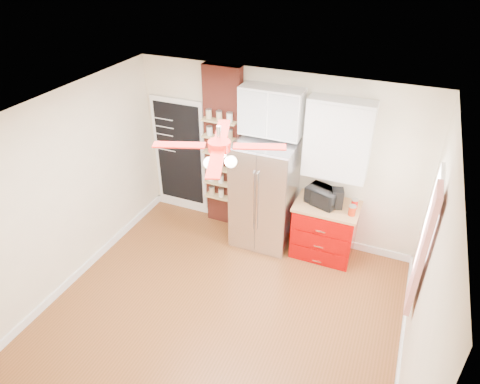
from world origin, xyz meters
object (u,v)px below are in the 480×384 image
at_px(red_cabinet, 324,230).
at_px(toaster_oven, 322,196).
at_px(fridge, 264,195).
at_px(ceiling_fan, 219,146).
at_px(coffee_maker, 337,198).
at_px(pantry_jar_oats, 215,148).
at_px(canister_left, 352,211).

bearing_deg(red_cabinet, toaster_oven, 174.27).
height_order(fridge, ceiling_fan, ceiling_fan).
bearing_deg(coffee_maker, pantry_jar_oats, 161.06).
height_order(ceiling_fan, toaster_oven, ceiling_fan).
height_order(red_cabinet, coffee_maker, coffee_maker).
relative_size(toaster_oven, pantry_jar_oats, 3.54).
bearing_deg(fridge, pantry_jar_oats, 170.30).
xyz_separation_m(red_cabinet, canister_left, (0.37, -0.12, 0.52)).
distance_m(coffee_maker, canister_left, 0.28).
relative_size(ceiling_fan, toaster_oven, 3.04).
bearing_deg(toaster_oven, pantry_jar_oats, -164.53).
xyz_separation_m(red_cabinet, coffee_maker, (0.13, 0.01, 0.59)).
height_order(red_cabinet, toaster_oven, toaster_oven).
distance_m(toaster_oven, pantry_jar_oats, 1.83).
relative_size(ceiling_fan, canister_left, 10.12).
xyz_separation_m(red_cabinet, pantry_jar_oats, (-1.87, 0.10, 0.99)).
bearing_deg(ceiling_fan, toaster_oven, 63.79).
bearing_deg(red_cabinet, ceiling_fan, -118.71).
bearing_deg(fridge, canister_left, -2.84).
relative_size(red_cabinet, ceiling_fan, 0.67).
bearing_deg(toaster_oven, ceiling_fan, -97.70).
relative_size(ceiling_fan, coffee_maker, 4.81).
distance_m(ceiling_fan, pantry_jar_oats, 2.25).
height_order(red_cabinet, ceiling_fan, ceiling_fan).
height_order(ceiling_fan, pantry_jar_oats, ceiling_fan).
bearing_deg(toaster_oven, red_cabinet, 12.77).
relative_size(fridge, pantry_jar_oats, 13.47).
bearing_deg(pantry_jar_oats, toaster_oven, -3.03).
bearing_deg(toaster_oven, coffee_maker, 18.37).
bearing_deg(coffee_maker, ceiling_fan, -138.00).
xyz_separation_m(fridge, coffee_maker, (1.10, 0.06, 0.17)).
relative_size(fridge, red_cabinet, 1.86).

